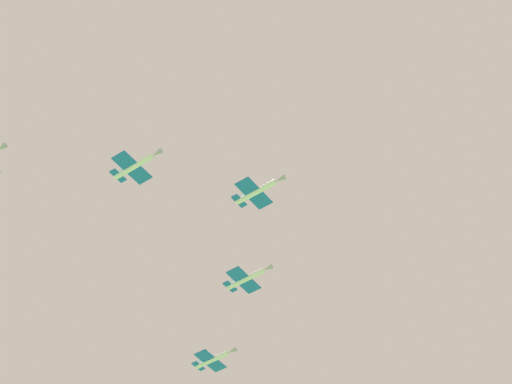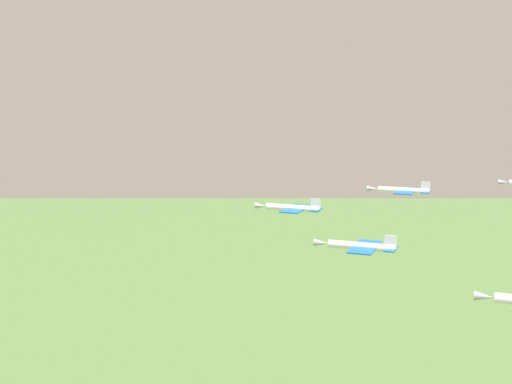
# 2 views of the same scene
# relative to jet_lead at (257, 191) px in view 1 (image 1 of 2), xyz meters

# --- Properties ---
(jet_lead) EXTENTS (9.37, 12.88, 2.69)m
(jet_lead) POSITION_rel_jet_lead_xyz_m (0.00, 0.00, 0.00)
(jet_lead) COLOR white
(jet_port_inner) EXTENTS (9.37, 12.88, 2.69)m
(jet_port_inner) POSITION_rel_jet_lead_xyz_m (-21.07, -15.96, -1.30)
(jet_port_inner) COLOR white
(jet_starboard_inner) EXTENTS (9.37, 12.88, 2.69)m
(jet_starboard_inner) POSITION_rel_jet_lead_xyz_m (18.78, -18.60, 1.30)
(jet_starboard_inner) COLOR white
(jet_port_outer) EXTENTS (9.37, 12.88, 2.69)m
(jet_port_outer) POSITION_rel_jet_lead_xyz_m (-42.65, -39.75, -1.18)
(jet_port_outer) COLOR white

